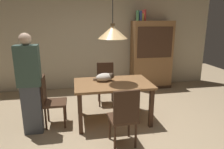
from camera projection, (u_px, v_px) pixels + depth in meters
ground at (121, 133)px, 3.47m from camera, size 10.00×10.00×0.00m
back_wall at (100, 36)px, 5.62m from camera, size 6.40×0.10×2.90m
dining_table at (113, 88)px, 3.79m from camera, size 1.40×0.90×0.75m
chair_far_back at (106, 81)px, 4.66m from camera, size 0.42×0.42×0.93m
chair_near_front at (124, 115)px, 2.99m from camera, size 0.42×0.42×0.93m
chair_left_side at (50, 99)px, 3.63m from camera, size 0.40×0.40×0.93m
cat_sleeping at (105, 77)px, 3.85m from camera, size 0.40×0.29×0.16m
pendant_lamp at (113, 32)px, 3.53m from camera, size 0.52×0.52×1.30m
hutch_bookcase at (151, 56)px, 5.69m from camera, size 1.12×0.45×1.85m
book_green_slim at (137, 16)px, 5.34m from camera, size 0.03×0.20×0.26m
book_blue_wide at (140, 16)px, 5.35m from camera, size 0.06×0.24×0.24m
book_yellow_short at (142, 17)px, 5.37m from camera, size 0.04×0.20×0.18m
book_red_tall at (144, 15)px, 5.37m from camera, size 0.04×0.22×0.28m
person_standing at (30, 85)px, 3.32m from camera, size 0.36×0.22×1.68m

